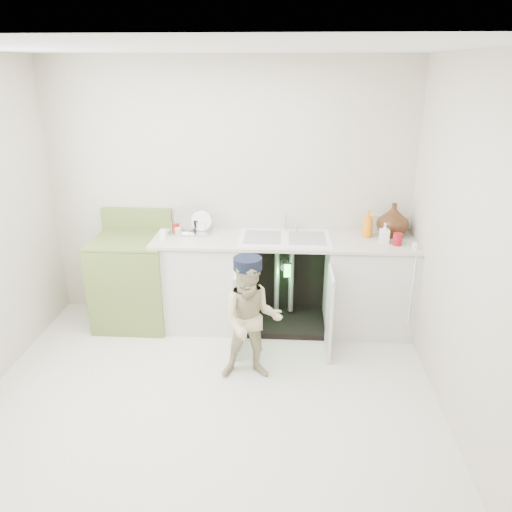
{
  "coord_description": "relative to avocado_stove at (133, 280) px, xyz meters",
  "views": [
    {
      "loc": [
        0.56,
        -3.17,
        2.41
      ],
      "look_at": [
        0.31,
        0.7,
        0.91
      ],
      "focal_mm": 35.0,
      "sensor_mm": 36.0,
      "label": 1
    }
  ],
  "objects": [
    {
      "name": "ground",
      "position": [
        0.91,
        -1.18,
        -0.45
      ],
      "size": [
        3.5,
        3.5,
        0.0
      ],
      "primitive_type": "plane",
      "color": "beige",
      "rests_on": "ground"
    },
    {
      "name": "room_shell",
      "position": [
        0.91,
        -1.18,
        0.8
      ],
      "size": [
        6.0,
        5.5,
        1.26
      ],
      "color": "beige",
      "rests_on": "ground"
    },
    {
      "name": "counter_run",
      "position": [
        1.49,
        0.03,
        0.02
      ],
      "size": [
        2.44,
        1.02,
        1.21
      ],
      "color": "silver",
      "rests_on": "ground"
    },
    {
      "name": "avocado_stove",
      "position": [
        0.0,
        0.0,
        0.0
      ],
      "size": [
        0.7,
        0.65,
        1.09
      ],
      "color": "olive",
      "rests_on": "ground"
    },
    {
      "name": "repair_worker",
      "position": [
        1.22,
        -0.87,
        0.07
      ],
      "size": [
        0.58,
        0.77,
        1.04
      ],
      "rotation": [
        0.0,
        0.0,
        0.08
      ],
      "color": "beige",
      "rests_on": "ground"
    }
  ]
}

